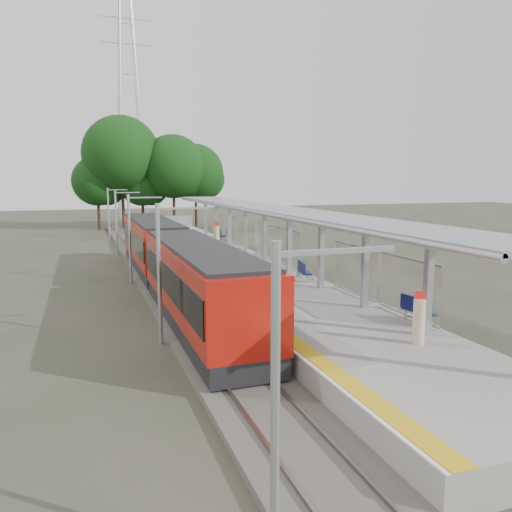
{
  "coord_description": "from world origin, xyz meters",
  "views": [
    {
      "loc": [
        -8.93,
        -11.66,
        6.28
      ],
      "look_at": [
        -0.42,
        12.74,
        2.3
      ],
      "focal_mm": 35.0,
      "sensor_mm": 36.0,
      "label": 1
    }
  ],
  "objects_px": {
    "bench_near": "(417,309)",
    "info_pillar_near": "(419,321)",
    "train": "(171,258)",
    "litter_bin": "(238,254)",
    "bench_far": "(222,235)",
    "info_pillar_far": "(216,236)",
    "bench_mid": "(303,271)"
  },
  "relations": [
    {
      "from": "bench_mid",
      "to": "info_pillar_far",
      "type": "distance_m",
      "value": 14.4
    },
    {
      "from": "train",
      "to": "bench_far",
      "type": "relative_size",
      "value": 18.9
    },
    {
      "from": "train",
      "to": "bench_far",
      "type": "bearing_deg",
      "value": 64.74
    },
    {
      "from": "bench_mid",
      "to": "info_pillar_near",
      "type": "bearing_deg",
      "value": -83.45
    },
    {
      "from": "train",
      "to": "bench_far",
      "type": "xyz_separation_m",
      "value": [
        6.95,
        14.73,
        -0.55
      ]
    },
    {
      "from": "bench_far",
      "to": "bench_mid",
      "type": "bearing_deg",
      "value": -78.78
    },
    {
      "from": "bench_near",
      "to": "bench_mid",
      "type": "xyz_separation_m",
      "value": [
        -0.7,
        8.57,
        0.0
      ]
    },
    {
      "from": "bench_near",
      "to": "bench_mid",
      "type": "height_order",
      "value": "bench_mid"
    },
    {
      "from": "bench_near",
      "to": "info_pillar_far",
      "type": "distance_m",
      "value": 23.0
    },
    {
      "from": "litter_bin",
      "to": "train",
      "type": "bearing_deg",
      "value": -140.33
    },
    {
      "from": "bench_far",
      "to": "info_pillar_far",
      "type": "distance_m",
      "value": 3.97
    },
    {
      "from": "bench_mid",
      "to": "bench_far",
      "type": "bearing_deg",
      "value": 98.86
    },
    {
      "from": "train",
      "to": "bench_far",
      "type": "height_order",
      "value": "train"
    },
    {
      "from": "train",
      "to": "info_pillar_far",
      "type": "height_order",
      "value": "train"
    },
    {
      "from": "bench_near",
      "to": "info_pillar_near",
      "type": "distance_m",
      "value": 2.48
    },
    {
      "from": "bench_mid",
      "to": "litter_bin",
      "type": "relative_size",
      "value": 1.86
    },
    {
      "from": "bench_near",
      "to": "info_pillar_near",
      "type": "bearing_deg",
      "value": -133.63
    },
    {
      "from": "bench_near",
      "to": "litter_bin",
      "type": "height_order",
      "value": "bench_near"
    },
    {
      "from": "bench_mid",
      "to": "info_pillar_near",
      "type": "relative_size",
      "value": 0.87
    },
    {
      "from": "info_pillar_far",
      "to": "litter_bin",
      "type": "distance_m",
      "value": 6.76
    },
    {
      "from": "info_pillar_far",
      "to": "litter_bin",
      "type": "height_order",
      "value": "info_pillar_far"
    },
    {
      "from": "litter_bin",
      "to": "bench_near",
      "type": "bearing_deg",
      "value": -83.26
    },
    {
      "from": "bench_far",
      "to": "litter_bin",
      "type": "distance_m",
      "value": 10.57
    },
    {
      "from": "info_pillar_near",
      "to": "info_pillar_far",
      "type": "xyz_separation_m",
      "value": [
        -0.18,
        24.93,
        0.08
      ]
    },
    {
      "from": "bench_mid",
      "to": "bench_far",
      "type": "relative_size",
      "value": 1.04
    },
    {
      "from": "train",
      "to": "info_pillar_far",
      "type": "relative_size",
      "value": 14.29
    },
    {
      "from": "bench_far",
      "to": "litter_bin",
      "type": "height_order",
      "value": "bench_far"
    },
    {
      "from": "info_pillar_near",
      "to": "litter_bin",
      "type": "xyz_separation_m",
      "value": [
        -0.47,
        18.19,
        -0.34
      ]
    },
    {
      "from": "bench_far",
      "to": "train",
      "type": "bearing_deg",
      "value": -102.32
    },
    {
      "from": "bench_near",
      "to": "bench_far",
      "type": "distance_m",
      "value": 26.62
    },
    {
      "from": "train",
      "to": "litter_bin",
      "type": "bearing_deg",
      "value": 39.67
    },
    {
      "from": "bench_far",
      "to": "litter_bin",
      "type": "bearing_deg",
      "value": -86.61
    }
  ]
}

